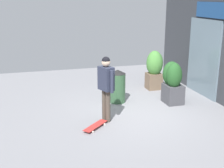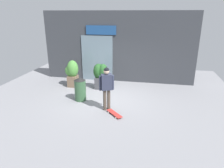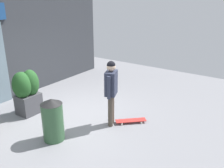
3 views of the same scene
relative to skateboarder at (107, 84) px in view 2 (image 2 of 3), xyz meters
The scene contains 7 objects.
ground_plane 1.54m from the skateboarder, 103.03° to the left, with size 12.00×12.00×0.00m, color gray.
building_facade 3.97m from the skateboarder, 94.26° to the left, with size 8.39×0.31×3.84m.
skateboarder is the anchor object (origin of this frame).
skateboard 1.16m from the skateboarder, 45.04° to the right, with size 0.72×0.75×0.08m.
planter_box_left 3.44m from the skateboarder, 134.76° to the left, with size 0.72×0.64×1.41m.
planter_box_right 2.54m from the skateboarder, 109.79° to the left, with size 0.75×0.57×1.31m.
trash_bin 1.64m from the skateboarder, 152.16° to the left, with size 0.51×0.51×1.06m.
Camera 2 is at (1.93, -8.39, 3.72)m, focal length 32.90 mm.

